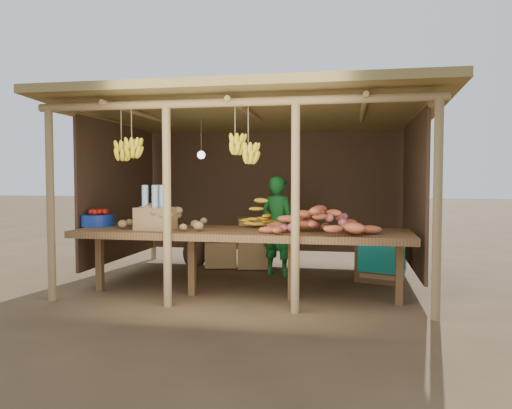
# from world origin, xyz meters

# --- Properties ---
(ground) EXTENTS (60.00, 60.00, 0.00)m
(ground) POSITION_xyz_m (0.00, 0.00, 0.00)
(ground) COLOR brown
(ground) RESTS_ON ground
(stall_structure) EXTENTS (4.70, 3.50, 2.43)m
(stall_structure) POSITION_xyz_m (-0.05, 0.05, 1.93)
(stall_structure) COLOR #9C7E50
(stall_structure) RESTS_ON ground
(counter) EXTENTS (3.90, 1.05, 0.80)m
(counter) POSITION_xyz_m (0.00, -0.95, 0.74)
(counter) COLOR brown
(counter) RESTS_ON ground
(potato_heap) EXTENTS (1.17, 0.91, 0.37)m
(potato_heap) POSITION_xyz_m (-0.92, -0.99, 0.98)
(potato_heap) COLOR olive
(potato_heap) RESTS_ON counter
(sweet_potato_heap) EXTENTS (1.25, 0.88, 0.36)m
(sweet_potato_heap) POSITION_xyz_m (0.93, -1.12, 0.98)
(sweet_potato_heap) COLOR #BB5430
(sweet_potato_heap) RESTS_ON counter
(onion_heap) EXTENTS (0.98, 0.68, 0.36)m
(onion_heap) POSITION_xyz_m (0.93, -1.03, 0.98)
(onion_heap) COLOR #C86162
(onion_heap) RESTS_ON counter
(banana_pile) EXTENTS (0.65, 0.52, 0.35)m
(banana_pile) POSITION_xyz_m (0.22, -0.65, 0.97)
(banana_pile) COLOR gold
(banana_pile) RESTS_ON counter
(tomato_basin) EXTENTS (0.42, 0.42, 0.22)m
(tomato_basin) POSITION_xyz_m (-1.90, -0.81, 0.89)
(tomato_basin) COLOR navy
(tomato_basin) RESTS_ON counter
(bottle_box) EXTENTS (0.44, 0.36, 0.53)m
(bottle_box) POSITION_xyz_m (-1.00, -1.10, 1.00)
(bottle_box) COLOR #9D7746
(bottle_box) RESTS_ON counter
(vendor) EXTENTS (0.61, 0.51, 1.44)m
(vendor) POSITION_xyz_m (0.23, 0.44, 0.72)
(vendor) COLOR #186F28
(vendor) RESTS_ON ground
(tarp_crate) EXTENTS (0.76, 0.70, 0.74)m
(tarp_crate) POSITION_xyz_m (1.66, 0.31, 0.30)
(tarp_crate) COLOR brown
(tarp_crate) RESTS_ON ground
(carton_stack) EXTENTS (1.09, 0.47, 0.78)m
(carton_stack) POSITION_xyz_m (-0.38, 0.91, 0.34)
(carton_stack) COLOR #9D7746
(carton_stack) RESTS_ON ground
(burlap_sacks) EXTENTS (0.74, 0.39, 0.52)m
(burlap_sacks) POSITION_xyz_m (-1.06, 1.12, 0.23)
(burlap_sacks) COLOR #4E3624
(burlap_sacks) RESTS_ON ground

